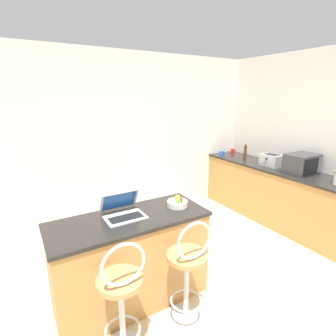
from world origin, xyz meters
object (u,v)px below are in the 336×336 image
(bar_stool_near, at_px, (122,304))
(fruit_bowl, at_px, (178,203))
(mug_red, at_px, (233,151))
(toaster, at_px, (272,160))
(mug_blue, at_px, (222,154))
(microwave, at_px, (302,164))
(pepper_mill, at_px, (245,152))
(bar_stool_far, at_px, (188,277))
(laptop, at_px, (123,210))

(bar_stool_near, xyz_separation_m, fruit_bowl, (0.81, 0.51, 0.44))
(mug_red, bearing_deg, toaster, -97.59)
(toaster, bearing_deg, fruit_bowl, -165.12)
(fruit_bowl, bearing_deg, mug_blue, 37.86)
(mug_red, bearing_deg, bar_stool_near, -146.06)
(microwave, xyz_separation_m, pepper_mill, (-0.07, 1.00, -0.01))
(microwave, height_order, toaster, microwave)
(bar_stool_near, relative_size, toaster, 3.44)
(mug_red, bearing_deg, fruit_bowl, -145.46)
(microwave, relative_size, toaster, 1.47)
(bar_stool_near, bearing_deg, toaster, 20.13)
(microwave, bearing_deg, bar_stool_near, -168.84)
(pepper_mill, xyz_separation_m, mug_blue, (-0.15, 0.42, -0.08))
(bar_stool_near, height_order, fruit_bowl, bar_stool_near)
(bar_stool_far, distance_m, mug_red, 3.24)
(bar_stool_near, xyz_separation_m, toaster, (2.92, 1.07, 0.49))
(microwave, xyz_separation_m, mug_red, (0.11, 1.47, -0.09))
(bar_stool_near, relative_size, laptop, 2.88)
(laptop, xyz_separation_m, microwave, (2.68, -0.01, 0.08))
(fruit_bowl, bearing_deg, mug_red, 34.54)
(mug_blue, bearing_deg, pepper_mill, -70.66)
(pepper_mill, bearing_deg, fruit_bowl, -152.67)
(mug_red, distance_m, pepper_mill, 0.52)
(toaster, bearing_deg, bar_stool_far, -155.38)
(bar_stool_near, distance_m, toaster, 3.15)
(pepper_mill, bearing_deg, mug_blue, 109.34)
(mug_red, xyz_separation_m, mug_blue, (-0.33, -0.06, -0.00))
(microwave, relative_size, mug_blue, 4.54)
(bar_stool_near, distance_m, bar_stool_far, 0.58)
(bar_stool_far, bearing_deg, pepper_mill, 34.57)
(bar_stool_near, xyz_separation_m, laptop, (0.26, 0.59, 0.46))
(bar_stool_near, height_order, microwave, microwave)
(mug_red, height_order, fruit_bowl, fruit_bowl)
(fruit_bowl, xyz_separation_m, mug_blue, (1.92, 1.49, 0.01))
(pepper_mill, bearing_deg, bar_stool_near, -151.24)
(laptop, bearing_deg, bar_stool_near, -113.54)
(fruit_bowl, distance_m, pepper_mill, 2.32)
(bar_stool_far, height_order, fruit_bowl, bar_stool_far)
(microwave, bearing_deg, laptop, 179.74)
(laptop, bearing_deg, microwave, -0.26)
(toaster, distance_m, mug_blue, 0.95)
(microwave, distance_m, mug_blue, 1.44)
(mug_red, bearing_deg, bar_stool_far, -140.22)
(laptop, height_order, pepper_mill, pepper_mill)
(laptop, bearing_deg, fruit_bowl, -8.54)
(bar_stool_near, distance_m, pepper_mill, 3.32)
(microwave, bearing_deg, toaster, 92.08)
(fruit_bowl, bearing_deg, toaster, 14.88)
(laptop, distance_m, mug_blue, 2.84)
(laptop, relative_size, pepper_mill, 1.32)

